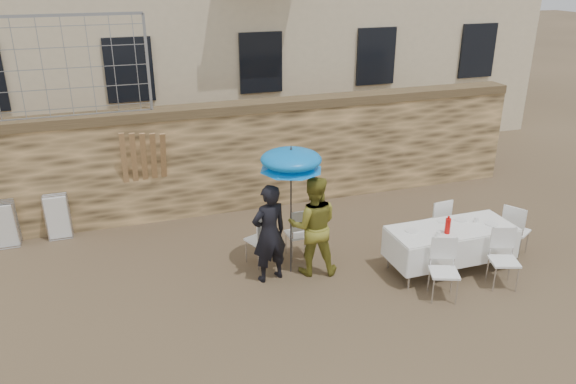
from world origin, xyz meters
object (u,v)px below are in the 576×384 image
object	(u,v)px
woman_dress	(313,226)
chair_stack_right	(58,215)
umbrella	(291,163)
chair_stack_left	(5,221)
man_suit	(269,233)
soda_bottle	(448,226)
couple_chair_right	(299,232)
table_chair_front_right	(504,260)
table_chair_back	(435,222)
couple_chair_left	(260,238)
table_chair_front_left	(444,271)
banquet_table	(452,230)
table_chair_side	(515,229)

from	to	relation	value
woman_dress	chair_stack_right	size ratio (longest dim) A/B	1.86
umbrella	chair_stack_left	xyz separation A→B (m)	(-4.63, 2.62, -1.48)
man_suit	soda_bottle	xyz separation A→B (m)	(2.77, -0.80, 0.07)
woman_dress	couple_chair_right	distance (m)	0.67
table_chair_front_right	table_chair_back	xyz separation A→B (m)	(-0.30, 1.55, 0.00)
couple_chair_left	soda_bottle	distance (m)	3.11
table_chair_back	chair_stack_left	size ratio (longest dim) A/B	1.04
table_chair_front_left	table_chair_back	bearing A→B (deg)	83.57
table_chair_front_left	chair_stack_left	xyz separation A→B (m)	(-6.59, 4.11, -0.02)
soda_bottle	table_chair_back	world-z (taller)	soda_bottle
table_chair_back	banquet_table	bearing A→B (deg)	70.65
man_suit	chair_stack_right	bearing A→B (deg)	-52.35
umbrella	table_chair_back	size ratio (longest dim) A/B	2.14
banquet_table	table_chair_front_left	size ratio (longest dim) A/B	2.19
banquet_table	table_chair_side	bearing A→B (deg)	4.09
couple_chair_left	table_chair_front_right	xyz separation A→B (m)	(3.47, -1.95, 0.00)
couple_chair_left	couple_chair_right	distance (m)	0.70
soda_bottle	table_chair_front_left	world-z (taller)	soda_bottle
table_chair_front_right	banquet_table	bearing A→B (deg)	142.35
woman_dress	couple_chair_right	size ratio (longest dim) A/B	1.78
umbrella	chair_stack_right	distance (m)	4.79
umbrella	chair_stack_left	size ratio (longest dim) A/B	2.23
chair_stack_left	banquet_table	bearing A→B (deg)	-25.07
man_suit	table_chair_front_left	xyz separation A→B (m)	(2.37, -1.40, -0.35)
table_chair_front_left	chair_stack_left	world-z (taller)	table_chair_front_left
soda_bottle	table_chair_front_left	xyz separation A→B (m)	(-0.40, -0.60, -0.43)
table_chair_back	chair_stack_right	size ratio (longest dim) A/B	1.04
man_suit	woman_dress	world-z (taller)	woman_dress
woman_dress	table_chair_side	distance (m)	3.68
umbrella	soda_bottle	bearing A→B (deg)	-20.75
woman_dress	table_chair_front_right	xyz separation A→B (m)	(2.72, -1.40, -0.37)
woman_dress	chair_stack_left	world-z (taller)	woman_dress
table_chair_front_right	chair_stack_left	size ratio (longest dim) A/B	1.04
umbrella	woman_dress	bearing A→B (deg)	-15.95
banquet_table	table_chair_back	world-z (taller)	table_chair_back
man_suit	chair_stack_left	bearing A→B (deg)	-45.84
man_suit	table_chair_back	distance (m)	3.19
banquet_table	table_chair_front_left	xyz separation A→B (m)	(-0.60, -0.75, -0.25)
table_chair_back	table_chair_side	xyz separation A→B (m)	(1.20, -0.70, 0.00)
couple_chair_left	banquet_table	size ratio (longest dim) A/B	0.46
woman_dress	table_chair_front_right	world-z (taller)	woman_dress
man_suit	table_chair_front_left	distance (m)	2.77
man_suit	chair_stack_left	size ratio (longest dim) A/B	1.81
banquet_table	table_chair_front_left	world-z (taller)	table_chair_front_left
soda_bottle	table_chair_front_right	size ratio (longest dim) A/B	0.27
banquet_table	table_chair_front_right	world-z (taller)	table_chair_front_right
woman_dress	umbrella	world-z (taller)	umbrella
table_chair_side	man_suit	bearing A→B (deg)	53.03
man_suit	couple_chair_left	world-z (taller)	man_suit
table_chair_back	man_suit	bearing A→B (deg)	-2.54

